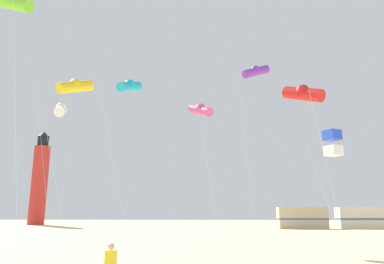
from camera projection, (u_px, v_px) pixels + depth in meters
kite_flyer_standing at (111, 261)px, 11.22m from camera, size 0.35×0.52×1.16m
kite_box_blue at (333, 143)px, 15.79m from camera, size 1.57×1.57×5.67m
kite_tube_scarlet at (303, 93)px, 19.60m from camera, size 2.63×2.76×9.18m
kite_tube_violet at (256, 71)px, 30.73m from camera, size 2.87×2.38×14.66m
kite_tube_white at (61, 110)px, 24.79m from camera, size 2.17×2.72×9.74m
kite_tube_lime at (12, 2)px, 18.85m from camera, size 2.59×2.07×13.62m
kite_tube_cyan at (130, 86)px, 26.57m from camera, size 3.00×3.41×11.98m
kite_tube_gold at (75, 86)px, 23.16m from camera, size 3.43×3.64×10.79m
kite_tube_rainbow at (201, 110)px, 27.06m from camera, size 2.39×2.54×10.38m
lighthouse_distant at (40, 180)px, 64.60m from camera, size 2.80×2.80×16.80m
rv_van_tan at (302, 218)px, 48.18m from camera, size 6.45×2.37×2.80m
rv_van_cream at (362, 218)px, 48.25m from camera, size 6.47×2.41×2.80m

